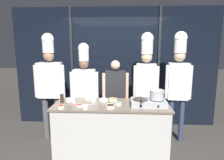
{
  "coord_description": "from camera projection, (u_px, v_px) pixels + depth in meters",
  "views": [
    {
      "loc": [
        0.18,
        -3.1,
        1.91
      ],
      "look_at": [
        0.0,
        0.25,
        1.29
      ],
      "focal_mm": 32.0,
      "sensor_mm": 36.0,
      "label": 1
    }
  ],
  "objects": [
    {
      "name": "serving_spoon_slotted",
      "position": [
        93.0,
        104.0,
        3.19
      ],
      "size": [
        0.22,
        0.08,
        0.02
      ],
      "color": "#B2B5BA",
      "rests_on": "demo_counter"
    },
    {
      "name": "demo_counter",
      "position": [
        111.0,
        131.0,
        3.32
      ],
      "size": [
        1.86,
        0.71,
        0.94
      ],
      "color": "beige",
      "rests_on": "ground_plane"
    },
    {
      "name": "chef_line",
      "position": [
        146.0,
        76.0,
        3.79
      ],
      "size": [
        0.48,
        0.24,
        2.11
      ],
      "rotation": [
        0.0,
        0.0,
        3.01
      ],
      "color": "#4C4C51",
      "rests_on": "ground_plane"
    },
    {
      "name": "chef_pastry",
      "position": [
        179.0,
        76.0,
        3.73
      ],
      "size": [
        0.49,
        0.23,
        2.12
      ],
      "rotation": [
        0.0,
        0.0,
        3.05
      ],
      "color": "#2D3856",
      "rests_on": "ground_plane"
    },
    {
      "name": "prep_bowl_soy_glaze",
      "position": [
        111.0,
        106.0,
        3.03
      ],
      "size": [
        0.15,
        0.15,
        0.05
      ],
      "color": "silver",
      "rests_on": "demo_counter"
    },
    {
      "name": "window_wall_back",
      "position": [
        115.0,
        68.0,
        4.6
      ],
      "size": [
        4.65,
        0.09,
        2.7
      ],
      "color": "black",
      "rests_on": "ground_plane"
    },
    {
      "name": "portable_stove",
      "position": [
        148.0,
        103.0,
        3.14
      ],
      "size": [
        0.55,
        0.35,
        0.11
      ],
      "color": "#B2B5BA",
      "rests_on": "demo_counter"
    },
    {
      "name": "prep_bowl_rice",
      "position": [
        70.0,
        100.0,
        3.39
      ],
      "size": [
        0.16,
        0.16,
        0.04
      ],
      "color": "silver",
      "rests_on": "demo_counter"
    },
    {
      "name": "chef_sous",
      "position": [
        84.0,
        85.0,
        3.95
      ],
      "size": [
        0.56,
        0.23,
        1.91
      ],
      "rotation": [
        0.0,
        0.0,
        3.16
      ],
      "color": "#4C4C51",
      "rests_on": "ground_plane"
    },
    {
      "name": "person_guest",
      "position": [
        115.0,
        92.0,
        3.95
      ],
      "size": [
        0.52,
        0.25,
        1.58
      ],
      "rotation": [
        0.0,
        0.0,
        3.26
      ],
      "color": "#4C4C51",
      "rests_on": "ground_plane"
    },
    {
      "name": "prep_bowl_bell_pepper",
      "position": [
        79.0,
        105.0,
        3.09
      ],
      "size": [
        0.11,
        0.11,
        0.04
      ],
      "color": "silver",
      "rests_on": "demo_counter"
    },
    {
      "name": "prep_bowl_chili_flakes",
      "position": [
        61.0,
        107.0,
        3.01
      ],
      "size": [
        0.11,
        0.11,
        0.05
      ],
      "color": "silver",
      "rests_on": "demo_counter"
    },
    {
      "name": "ground_plane",
      "position": [
        111.0,
        157.0,
        3.4
      ],
      "size": [
        24.0,
        24.0,
        0.0
      ],
      "primitive_type": "plane",
      "color": "#47423D"
    },
    {
      "name": "stock_pot",
      "position": [
        157.0,
        94.0,
        3.11
      ],
      "size": [
        0.25,
        0.22,
        0.15
      ],
      "color": "#B7BABF",
      "rests_on": "portable_stove"
    },
    {
      "name": "prep_bowl_scallions",
      "position": [
        118.0,
        103.0,
        3.18
      ],
      "size": [
        0.11,
        0.11,
        0.04
      ],
      "color": "silver",
      "rests_on": "demo_counter"
    },
    {
      "name": "frying_pan",
      "position": [
        141.0,
        98.0,
        3.13
      ],
      "size": [
        0.24,
        0.42,
        0.04
      ],
      "color": "#38332D",
      "rests_on": "portable_stove"
    },
    {
      "name": "prep_bowl_bean_sprouts",
      "position": [
        85.0,
        107.0,
        2.98
      ],
      "size": [
        0.1,
        0.1,
        0.05
      ],
      "color": "silver",
      "rests_on": "demo_counter"
    },
    {
      "name": "chef_head",
      "position": [
        50.0,
        79.0,
        3.91
      ],
      "size": [
        0.6,
        0.25,
        2.1
      ],
      "rotation": [
        0.0,
        0.0,
        3.17
      ],
      "color": "#4C4C51",
      "rests_on": "ground_plane"
    },
    {
      "name": "prep_bowl_chicken",
      "position": [
        88.0,
        98.0,
        3.49
      ],
      "size": [
        0.16,
        0.16,
        0.05
      ],
      "color": "silver",
      "rests_on": "demo_counter"
    },
    {
      "name": "squeeze_bottle_soy",
      "position": [
        62.0,
        97.0,
        3.29
      ],
      "size": [
        0.06,
        0.06,
        0.2
      ],
      "color": "#332319",
      "rests_on": "demo_counter"
    },
    {
      "name": "prep_bowl_noodles",
      "position": [
        93.0,
        100.0,
        3.36
      ],
      "size": [
        0.11,
        0.11,
        0.05
      ],
      "color": "silver",
      "rests_on": "demo_counter"
    },
    {
      "name": "prep_bowl_onion",
      "position": [
        104.0,
        100.0,
        3.39
      ],
      "size": [
        0.16,
        0.16,
        0.04
      ],
      "color": "silver",
      "rests_on": "demo_counter"
    },
    {
      "name": "squeeze_bottle_clear",
      "position": [
        74.0,
        98.0,
        3.28
      ],
      "size": [
        0.07,
        0.07,
        0.16
      ],
      "color": "white",
      "rests_on": "demo_counter"
    },
    {
      "name": "prep_bowl_carrots",
      "position": [
        113.0,
        99.0,
        3.42
      ],
      "size": [
        0.14,
        0.14,
        0.04
      ],
      "color": "silver",
      "rests_on": "demo_counter"
    }
  ]
}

